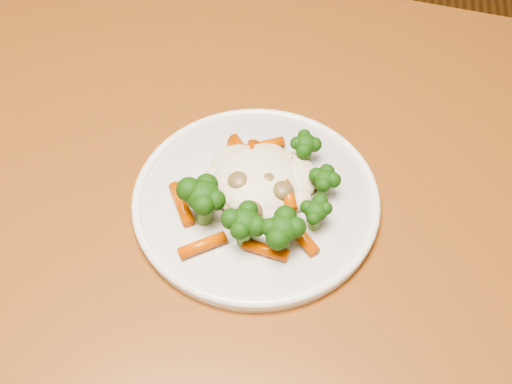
# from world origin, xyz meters

# --- Properties ---
(dining_table) EXTENTS (1.18, 0.87, 0.75)m
(dining_table) POSITION_xyz_m (0.10, 0.01, 0.64)
(dining_table) COLOR brown
(dining_table) RESTS_ON ground
(plate) EXTENTS (0.25, 0.25, 0.01)m
(plate) POSITION_xyz_m (0.16, -0.03, 0.76)
(plate) COLOR white
(plate) RESTS_ON dining_table
(meal) EXTENTS (0.17, 0.17, 0.05)m
(meal) POSITION_xyz_m (0.17, -0.03, 0.78)
(meal) COLOR beige
(meal) RESTS_ON plate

